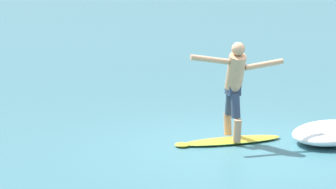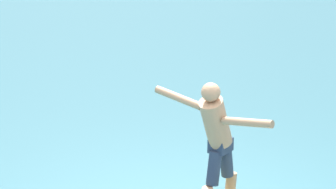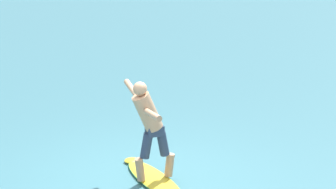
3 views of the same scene
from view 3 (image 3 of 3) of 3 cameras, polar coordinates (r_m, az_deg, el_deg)
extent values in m
plane|color=#3B727E|center=(12.73, -1.96, -6.32)|extent=(200.00, 200.00, 0.00)
ellipsoid|color=yellow|center=(12.72, -0.94, -6.15)|extent=(1.61, 1.50, 0.07)
ellipsoid|color=yellow|center=(13.45, -2.61, -4.75)|extent=(0.35, 0.35, 0.06)
ellipsoid|color=#339E56|center=(12.72, -0.94, -6.15)|extent=(1.63, 1.52, 0.03)
cylinder|color=tan|center=(12.55, -2.02, -5.39)|extent=(0.22, 0.21, 0.38)
cylinder|color=#2F3C55|center=(12.44, -1.55, -3.69)|extent=(0.26, 0.26, 0.42)
cylinder|color=tan|center=(12.71, 0.11, -5.07)|extent=(0.22, 0.21, 0.38)
cylinder|color=#2F3C55|center=(12.52, -0.37, -3.52)|extent=(0.26, 0.26, 0.42)
cube|color=#2F3C55|center=(12.39, -0.97, -2.57)|extent=(0.33, 0.32, 0.16)
cylinder|color=tan|center=(12.24, -1.49, -1.25)|extent=(0.55, 0.54, 0.66)
sphere|color=tan|center=(12.08, -2.02, 0.41)|extent=(0.22, 0.22, 0.22)
cylinder|color=tan|center=(11.77, -1.11, -1.47)|extent=(0.50, 0.54, 0.20)
cylinder|color=tan|center=(12.56, -2.56, 0.33)|extent=(0.50, 0.53, 0.19)
camera|label=1|loc=(17.22, -49.52, 4.67)|focal=85.00mm
camera|label=2|loc=(7.27, -48.72, 3.66)|focal=85.00mm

